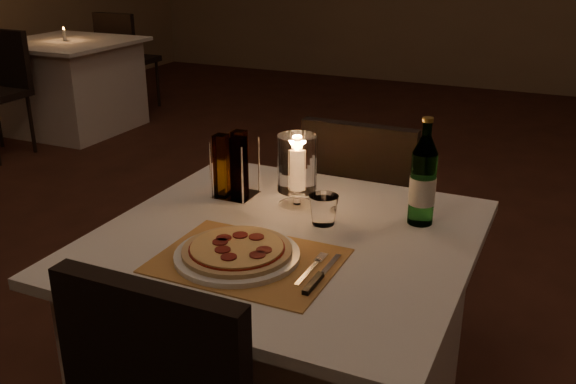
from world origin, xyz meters
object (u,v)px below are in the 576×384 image
at_px(main_table, 285,347).
at_px(pizza, 237,249).
at_px(chair_far, 364,207).
at_px(plate, 237,255).
at_px(water_bottle, 423,182).
at_px(hurricane_candle, 297,166).
at_px(tumbler, 323,210).
at_px(neighbor_table_left, 71,85).

bearing_deg(main_table, pizza, -105.48).
bearing_deg(main_table, chair_far, 90.00).
distance_m(plate, water_bottle, 0.57).
bearing_deg(water_bottle, chair_far, 123.54).
height_order(main_table, pizza, pizza).
bearing_deg(water_bottle, pizza, -131.24).
relative_size(chair_far, hurricane_candle, 3.98).
xyz_separation_m(tumbler, neighbor_table_left, (-3.24, 2.48, -0.41)).
xyz_separation_m(pizza, water_bottle, (0.37, 0.42, 0.10)).
height_order(chair_far, tumbler, chair_far).
distance_m(pizza, tumbler, 0.32).
xyz_separation_m(tumbler, water_bottle, (0.25, 0.12, 0.08)).
relative_size(tumbler, neighbor_table_left, 0.09).
height_order(pizza, water_bottle, water_bottle).
relative_size(chair_far, plate, 2.81).
xyz_separation_m(chair_far, tumbler, (0.07, -0.60, 0.23)).
relative_size(tumbler, water_bottle, 0.27).
relative_size(plate, pizza, 1.14).
distance_m(chair_far, neighbor_table_left, 3.69).
distance_m(hurricane_candle, neighbor_table_left, 3.97).
bearing_deg(hurricane_candle, chair_far, 84.42).
bearing_deg(hurricane_candle, neighbor_table_left, 142.50).
bearing_deg(tumbler, plate, -111.53).
bearing_deg(main_table, neighbor_table_left, 140.77).
bearing_deg(hurricane_candle, water_bottle, 6.67).
height_order(chair_far, plate, chair_far).
bearing_deg(water_bottle, plate, -131.24).
bearing_deg(tumbler, main_table, -119.92).
xyz_separation_m(tumbler, hurricane_candle, (-0.12, 0.08, 0.09)).
bearing_deg(plate, neighbor_table_left, 138.43).
relative_size(pizza, hurricane_candle, 1.24).
bearing_deg(tumbler, neighbor_table_left, 142.63).
distance_m(tumbler, hurricane_candle, 0.17).
relative_size(pizza, tumbler, 3.29).
height_order(pizza, neighbor_table_left, pizza).
bearing_deg(pizza, water_bottle, 48.76).
height_order(main_table, plate, plate).
bearing_deg(neighbor_table_left, plate, -41.57).
bearing_deg(plate, main_table, 74.48).
relative_size(chair_far, pizza, 3.21).
distance_m(chair_far, hurricane_candle, 0.61).
height_order(water_bottle, neighbor_table_left, water_bottle).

